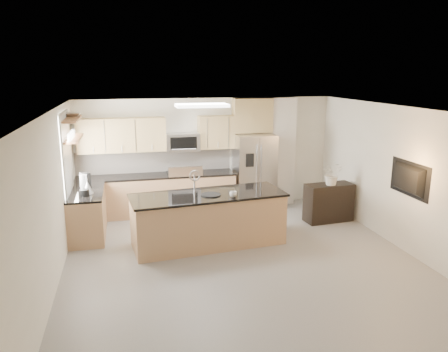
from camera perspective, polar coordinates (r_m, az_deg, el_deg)
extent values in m
plane|color=gray|center=(7.71, 2.44, -11.02)|extent=(6.50, 6.50, 0.00)
cube|color=white|center=(7.04, 2.65, 8.60)|extent=(6.00, 6.50, 0.02)
cube|color=white|center=(10.36, -2.25, 2.96)|extent=(6.00, 0.02, 2.60)
cube|color=white|center=(4.41, 14.11, -12.50)|extent=(6.00, 0.02, 2.60)
cube|color=white|center=(7.11, -21.50, -2.97)|extent=(0.02, 6.50, 2.60)
cube|color=white|center=(8.55, 22.31, -0.35)|extent=(0.02, 6.50, 2.60)
cube|color=tan|center=(10.09, -8.72, -2.50)|extent=(3.55, 0.65, 0.88)
cube|color=black|center=(9.97, -8.81, 0.04)|extent=(3.55, 0.66, 0.04)
cube|color=silver|center=(10.22, -9.00, 1.97)|extent=(3.55, 0.02, 0.52)
cube|color=tan|center=(9.07, -17.37, -4.83)|extent=(0.65, 1.50, 0.88)
cube|color=black|center=(8.94, -17.58, -2.03)|extent=(0.66, 1.50, 0.04)
cube|color=black|center=(10.15, -5.20, -2.25)|extent=(0.76, 0.64, 0.90)
cube|color=black|center=(10.03, -5.25, 0.31)|extent=(0.76, 0.62, 0.03)
cube|color=#BCBCBE|center=(9.71, -5.03, 0.57)|extent=(0.76, 0.04, 0.22)
cube|color=tan|center=(9.94, -13.21, 5.22)|extent=(1.92, 0.33, 0.75)
cube|color=tan|center=(10.15, -1.05, 5.75)|extent=(0.82, 0.33, 0.75)
cube|color=#BCBCBE|center=(10.01, -5.44, 4.45)|extent=(0.76, 0.40, 0.40)
cube|color=black|center=(9.82, -5.29, 4.28)|extent=(0.60, 0.02, 0.28)
cube|color=#BCBCBE|center=(10.33, 3.94, 0.59)|extent=(0.92, 0.75, 1.78)
cube|color=#939396|center=(9.98, 4.57, 0.11)|extent=(0.02, 0.01, 1.69)
cube|color=black|center=(9.83, 3.41, 2.07)|extent=(0.18, 0.03, 0.30)
cube|color=silver|center=(10.70, 7.53, 3.19)|extent=(0.60, 0.30, 2.60)
cube|color=white|center=(8.81, -19.94, 2.58)|extent=(0.03, 1.05, 1.55)
cube|color=silver|center=(8.81, -19.84, 2.58)|extent=(0.03, 1.15, 1.65)
cube|color=brown|center=(8.85, -19.15, 4.65)|extent=(0.30, 1.20, 0.04)
cube|color=brown|center=(8.80, -19.34, 7.03)|extent=(0.30, 1.20, 0.04)
cube|color=white|center=(8.51, -2.91, 9.19)|extent=(1.00, 0.50, 0.06)
cube|color=tan|center=(8.25, -2.06, -5.80)|extent=(2.88, 1.25, 0.95)
cube|color=black|center=(8.10, -2.09, -2.51)|extent=(2.94, 1.31, 0.04)
cube|color=black|center=(8.07, -3.59, -2.70)|extent=(0.59, 0.43, 0.01)
cylinder|color=#BCBCBE|center=(8.24, -3.89, -0.88)|extent=(0.03, 0.03, 0.34)
torus|color=#BCBCBE|center=(8.14, -3.83, 0.03)|extent=(0.21, 0.03, 0.21)
cube|color=black|center=(9.79, 13.51, -3.39)|extent=(1.07, 0.53, 0.83)
imported|color=silver|center=(7.89, 1.20, -2.39)|extent=(0.18, 0.18, 0.11)
cylinder|color=black|center=(8.01, -1.72, -2.45)|extent=(0.41, 0.41, 0.02)
cylinder|color=black|center=(8.61, -17.78, -2.09)|extent=(0.18, 0.18, 0.12)
cylinder|color=silver|center=(8.56, -17.88, -0.78)|extent=(0.13, 0.13, 0.29)
cone|color=#BCBCBE|center=(8.74, -17.40, -1.41)|extent=(0.22, 0.22, 0.24)
cylinder|color=black|center=(8.70, -17.46, -0.57)|extent=(0.04, 0.04, 0.04)
cube|color=black|center=(9.18, -17.65, -0.52)|extent=(0.23, 0.25, 0.31)
cylinder|color=#BCBCBE|center=(9.15, -17.64, -1.04)|extent=(0.10, 0.10, 0.11)
imported|color=#BCBCBE|center=(9.06, -19.20, 7.64)|extent=(0.45, 0.45, 0.10)
imported|color=silver|center=(9.54, 13.95, 1.01)|extent=(0.79, 0.73, 0.74)
imported|color=black|center=(8.33, 22.61, -0.37)|extent=(0.14, 1.08, 0.62)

